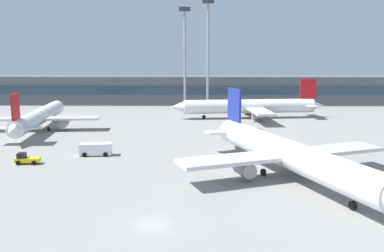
# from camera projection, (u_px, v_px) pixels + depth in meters

# --- Properties ---
(ground_plane) EXTENTS (400.00, 400.00, 0.00)m
(ground_plane) POSITION_uv_depth(u_px,v_px,m) (175.00, 141.00, 82.78)
(ground_plane) COLOR gray
(terminal_building) EXTENTS (149.90, 12.13, 9.00)m
(terminal_building) POSITION_uv_depth(u_px,v_px,m) (184.00, 90.00, 139.63)
(terminal_building) COLOR #4C5156
(terminal_building) RESTS_ON ground_plane
(airplane_near) EXTENTS (30.19, 42.08, 10.89)m
(airplane_near) POSITION_uv_depth(u_px,v_px,m) (290.00, 155.00, 58.37)
(airplane_near) COLOR white
(airplane_near) RESTS_ON ground_plane
(airplane_mid) EXTENTS (26.78, 38.31, 9.46)m
(airplane_mid) POSITION_uv_depth(u_px,v_px,m) (40.00, 117.00, 94.51)
(airplane_mid) COLOR white
(airplane_mid) RESTS_ON ground_plane
(airplane_far) EXTENTS (40.23, 28.20, 9.94)m
(airplane_far) POSITION_uv_depth(u_px,v_px,m) (248.00, 106.00, 110.30)
(airplane_far) COLOR silver
(airplane_far) RESTS_ON ground_plane
(baggage_tug_yellow) EXTENTS (3.64, 1.89, 1.75)m
(baggage_tug_yellow) POSITION_uv_depth(u_px,v_px,m) (26.00, 159.00, 66.30)
(baggage_tug_yellow) COLOR yellow
(baggage_tug_yellow) RESTS_ON ground_plane
(service_van_white) EXTENTS (5.34, 2.65, 2.08)m
(service_van_white) POSITION_uv_depth(u_px,v_px,m) (96.00, 149.00, 71.56)
(service_van_white) COLOR white
(service_van_white) RESTS_ON ground_plane
(floodlight_tower_west) EXTENTS (3.20, 0.80, 31.01)m
(floodlight_tower_west) POSITION_uv_depth(u_px,v_px,m) (208.00, 49.00, 119.89)
(floodlight_tower_west) COLOR gray
(floodlight_tower_west) RESTS_ON ground_plane
(floodlight_tower_east) EXTENTS (3.20, 0.80, 29.04)m
(floodlight_tower_east) POSITION_uv_depth(u_px,v_px,m) (185.00, 52.00, 121.71)
(floodlight_tower_east) COLOR gray
(floodlight_tower_east) RESTS_ON ground_plane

